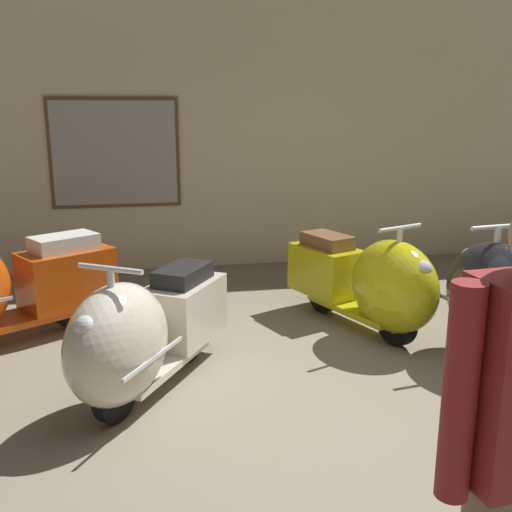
# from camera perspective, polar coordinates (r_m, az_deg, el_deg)

# --- Properties ---
(ground_plane) EXTENTS (60.00, 60.00, 0.00)m
(ground_plane) POSITION_cam_1_polar(r_m,az_deg,el_deg) (3.89, 7.26, -15.55)
(ground_plane) COLOR gray
(showroom_back_wall) EXTENTS (18.00, 0.24, 3.57)m
(showroom_back_wall) POSITION_cam_1_polar(r_m,az_deg,el_deg) (7.25, -2.15, 13.13)
(showroom_back_wall) COLOR beige
(showroom_back_wall) RESTS_ON ground
(scooter_1) EXTENTS (1.26, 1.64, 1.00)m
(scooter_1) POSITION_cam_1_polar(r_m,az_deg,el_deg) (4.02, -11.05, -7.44)
(scooter_1) COLOR black
(scooter_1) RESTS_ON ground
(scooter_2) EXTENTS (1.04, 1.70, 1.00)m
(scooter_2) POSITION_cam_1_polar(r_m,az_deg,el_deg) (5.16, 11.07, -2.53)
(scooter_2) COLOR black
(scooter_2) RESTS_ON ground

